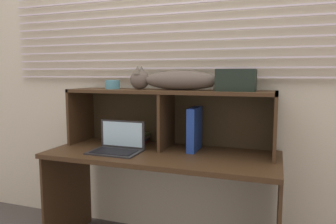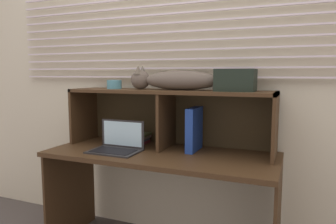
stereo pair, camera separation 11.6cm
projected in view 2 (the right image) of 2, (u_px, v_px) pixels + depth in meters
back_panel_with_blinds at (179, 69)px, 2.30m from camera, size 4.40×0.08×2.50m
desk at (160, 172)px, 2.07m from camera, size 1.49×0.61×0.71m
hutch_shelf_unit at (170, 106)px, 2.17m from camera, size 1.41×0.33×0.40m
cat at (175, 80)px, 2.10m from camera, size 0.85×0.15×0.16m
laptop at (117, 145)px, 2.09m from camera, size 0.33×0.23×0.20m
binder_upright at (194, 129)px, 2.08m from camera, size 0.05×0.23×0.29m
book_stack at (134, 140)px, 2.27m from camera, size 0.16×0.27×0.07m
small_basket at (114, 84)px, 2.28m from camera, size 0.11×0.11×0.06m
storage_box at (236, 80)px, 1.95m from camera, size 0.24×0.19×0.14m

